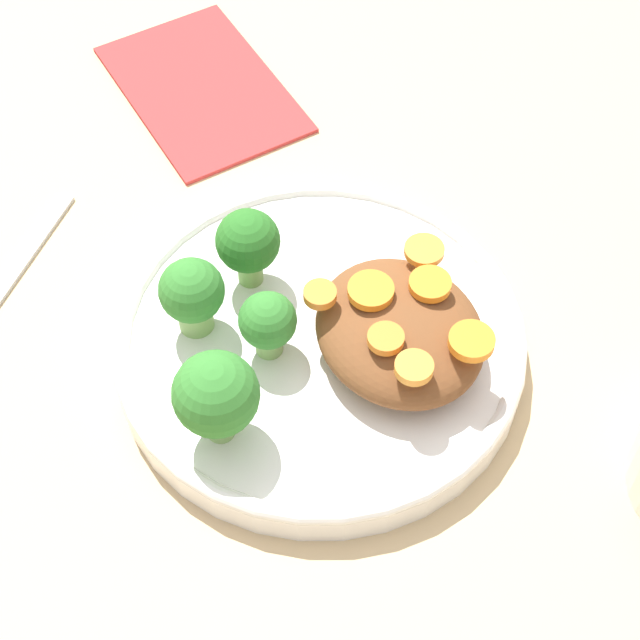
# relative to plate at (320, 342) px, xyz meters

# --- Properties ---
(ground_plane) EXTENTS (4.00, 4.00, 0.00)m
(ground_plane) POSITION_rel_plate_xyz_m (0.00, 0.00, -0.01)
(ground_plane) COLOR tan
(plate) EXTENTS (0.23, 0.23, 0.02)m
(plate) POSITION_rel_plate_xyz_m (0.00, 0.00, 0.00)
(plate) COLOR white
(plate) RESTS_ON ground_plane
(stew_mound) EXTENTS (0.10, 0.09, 0.04)m
(stew_mound) POSITION_rel_plate_xyz_m (-0.03, -0.03, 0.02)
(stew_mound) COLOR brown
(stew_mound) RESTS_ON plate
(broccoli_floret_0) EXTENTS (0.03, 0.03, 0.04)m
(broccoli_floret_0) POSITION_rel_plate_xyz_m (0.01, 0.03, 0.03)
(broccoli_floret_0) COLOR #7FA85B
(broccoli_floret_0) RESTS_ON plate
(broccoli_floret_1) EXTENTS (0.04, 0.04, 0.05)m
(broccoli_floret_1) POSITION_rel_plate_xyz_m (0.06, 0.02, 0.04)
(broccoli_floret_1) COLOR #7FA85B
(broccoli_floret_1) RESTS_ON plate
(broccoli_floret_2) EXTENTS (0.04, 0.04, 0.05)m
(broccoli_floret_2) POSITION_rel_plate_xyz_m (0.04, 0.06, 0.04)
(broccoli_floret_2) COLOR #7FA85B
(broccoli_floret_2) RESTS_ON plate
(broccoli_floret_3) EXTENTS (0.05, 0.05, 0.06)m
(broccoli_floret_3) POSITION_rel_plate_xyz_m (-0.03, 0.08, 0.04)
(broccoli_floret_3) COLOR #7FA85B
(broccoli_floret_3) RESTS_ON plate
(carrot_slice_0) EXTENTS (0.02, 0.02, 0.01)m
(carrot_slice_0) POSITION_rel_plate_xyz_m (-0.06, -0.02, 0.04)
(carrot_slice_0) COLOR orange
(carrot_slice_0) RESTS_ON stew_mound
(carrot_slice_1) EXTENTS (0.02, 0.02, 0.00)m
(carrot_slice_1) POSITION_rel_plate_xyz_m (-0.04, -0.02, 0.04)
(carrot_slice_1) COLOR orange
(carrot_slice_1) RESTS_ON stew_mound
(carrot_slice_2) EXTENTS (0.02, 0.02, 0.01)m
(carrot_slice_2) POSITION_rel_plate_xyz_m (-0.06, -0.05, 0.04)
(carrot_slice_2) COLOR orange
(carrot_slice_2) RESTS_ON stew_mound
(carrot_slice_3) EXTENTS (0.03, 0.03, 0.01)m
(carrot_slice_3) POSITION_rel_plate_xyz_m (-0.01, -0.03, 0.04)
(carrot_slice_3) COLOR orange
(carrot_slice_3) RESTS_ON stew_mound
(carrot_slice_4) EXTENTS (0.02, 0.02, 0.00)m
(carrot_slice_4) POSITION_rel_plate_xyz_m (0.00, -0.07, 0.04)
(carrot_slice_4) COLOR orange
(carrot_slice_4) RESTS_ON stew_mound
(carrot_slice_5) EXTENTS (0.02, 0.02, 0.00)m
(carrot_slice_5) POSITION_rel_plate_xyz_m (-0.02, -0.06, 0.04)
(carrot_slice_5) COLOR orange
(carrot_slice_5) RESTS_ON stew_mound
(carrot_slice_6) EXTENTS (0.02, 0.02, 0.01)m
(carrot_slice_6) POSITION_rel_plate_xyz_m (0.00, -0.00, 0.04)
(carrot_slice_6) COLOR orange
(carrot_slice_6) RESTS_ON stew_mound
(napkin) EXTENTS (0.16, 0.10, 0.01)m
(napkin) POSITION_rel_plate_xyz_m (0.24, -0.03, -0.01)
(napkin) COLOR #B73333
(napkin) RESTS_ON ground_plane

